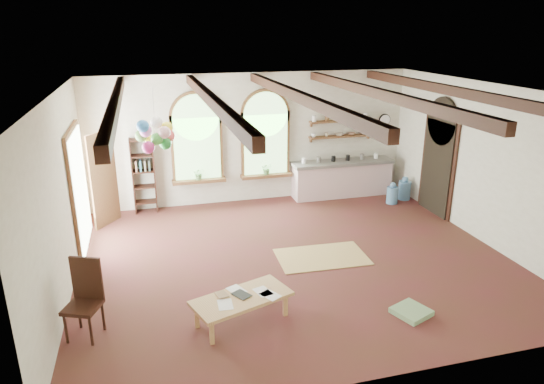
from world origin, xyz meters
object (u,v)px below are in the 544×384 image
object	(u,v)px
coffee_table	(242,300)
side_chair	(85,315)
kitchen_counter	(342,178)
balloon_cluster	(155,135)

from	to	relation	value
coffee_table	side_chair	distance (m)	2.25
kitchen_counter	coffee_table	xyz separation A→B (m)	(-3.71, -5.00, -0.11)
kitchen_counter	side_chair	world-z (taller)	side_chair
side_chair	balloon_cluster	distance (m)	3.52
kitchen_counter	balloon_cluster	world-z (taller)	balloon_cluster
kitchen_counter	balloon_cluster	bearing A→B (deg)	-155.57
kitchen_counter	balloon_cluster	distance (m)	5.49
kitchen_counter	coffee_table	distance (m)	6.22
kitchen_counter	balloon_cluster	size ratio (longest dim) A/B	2.34
coffee_table	balloon_cluster	xyz separation A→B (m)	(-1.00, 2.86, 1.96)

